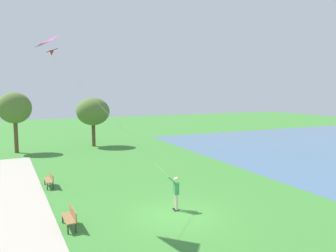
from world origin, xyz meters
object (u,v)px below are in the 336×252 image
at_px(flying_kite, 61,47).
at_px(park_bench_far_walkway, 50,179).
at_px(park_bench_near_walkway, 70,216).
at_px(tree_treeline_right, 15,108).
at_px(tree_treeline_left, 93,112).
at_px(person_kite_flyer, 176,190).

relative_size(flying_kite, park_bench_far_walkway, 4.40).
xyz_separation_m(park_bench_near_walkway, tree_treeline_right, (-2.25, 20.55, 3.85)).
xyz_separation_m(park_bench_far_walkway, tree_treeline_left, (5.75, 14.21, 3.28)).
xyz_separation_m(flying_kite, tree_treeline_right, (-2.20, 19.59, -3.68)).
distance_m(person_kite_flyer, tree_treeline_right, 22.11).
bearing_deg(person_kite_flyer, tree_treeline_left, 89.35).
relative_size(park_bench_far_walkway, tree_treeline_right, 0.26).
height_order(park_bench_far_walkway, tree_treeline_left, tree_treeline_left).
bearing_deg(flying_kite, tree_treeline_left, 74.78).
height_order(tree_treeline_right, tree_treeline_left, tree_treeline_right).
distance_m(park_bench_far_walkway, tree_treeline_left, 15.68).
relative_size(person_kite_flyer, park_bench_near_walkway, 1.20).
bearing_deg(park_bench_far_walkway, person_kite_flyer, -51.77).
bearing_deg(park_bench_far_walkway, park_bench_near_walkway, -87.64).
bearing_deg(flying_kite, park_bench_near_walkway, -87.05).
distance_m(person_kite_flyer, park_bench_far_walkway, 8.92).
height_order(person_kite_flyer, tree_treeline_left, tree_treeline_left).
height_order(park_bench_near_walkway, tree_treeline_left, tree_treeline_left).
height_order(person_kite_flyer, tree_treeline_right, tree_treeline_right).
relative_size(person_kite_flyer, tree_treeline_left, 0.34).
xyz_separation_m(flying_kite, park_bench_far_walkway, (-0.24, 6.03, -7.53)).
bearing_deg(tree_treeline_left, park_bench_near_walkway, -104.43).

